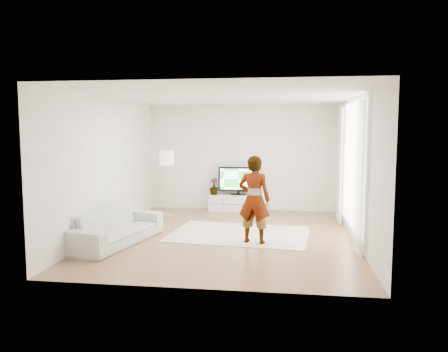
# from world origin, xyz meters

# --- Properties ---
(floor) EXTENTS (6.00, 6.00, 0.00)m
(floor) POSITION_xyz_m (0.00, 0.00, 0.00)
(floor) COLOR #A3754A
(floor) RESTS_ON ground
(ceiling) EXTENTS (6.00, 6.00, 0.00)m
(ceiling) POSITION_xyz_m (0.00, 0.00, 2.80)
(ceiling) COLOR white
(ceiling) RESTS_ON wall_back
(wall_left) EXTENTS (0.02, 6.00, 2.80)m
(wall_left) POSITION_xyz_m (-2.50, 0.00, 1.40)
(wall_left) COLOR silver
(wall_left) RESTS_ON floor
(wall_right) EXTENTS (0.02, 6.00, 2.80)m
(wall_right) POSITION_xyz_m (2.50, 0.00, 1.40)
(wall_right) COLOR silver
(wall_right) RESTS_ON floor
(wall_back) EXTENTS (5.00, 0.02, 2.80)m
(wall_back) POSITION_xyz_m (0.00, 3.00, 1.40)
(wall_back) COLOR silver
(wall_back) RESTS_ON floor
(wall_front) EXTENTS (5.00, 0.02, 2.80)m
(wall_front) POSITION_xyz_m (0.00, -3.00, 1.40)
(wall_front) COLOR silver
(wall_front) RESTS_ON floor
(window) EXTENTS (0.01, 2.60, 2.50)m
(window) POSITION_xyz_m (2.48, 0.30, 1.45)
(window) COLOR white
(window) RESTS_ON wall_right
(curtain_near) EXTENTS (0.04, 0.70, 2.60)m
(curtain_near) POSITION_xyz_m (2.40, -1.00, 1.35)
(curtain_near) COLOR white
(curtain_near) RESTS_ON floor
(curtain_far) EXTENTS (0.04, 0.70, 2.60)m
(curtain_far) POSITION_xyz_m (2.40, 1.60, 1.35)
(curtain_far) COLOR white
(curtain_far) RESTS_ON floor
(media_console) EXTENTS (1.54, 0.44, 0.43)m
(media_console) POSITION_xyz_m (-0.06, 2.76, 0.22)
(media_console) COLOR silver
(media_console) RESTS_ON floor
(television) EXTENTS (1.07, 0.21, 0.74)m
(television) POSITION_xyz_m (-0.06, 2.79, 0.84)
(television) COLOR black
(television) RESTS_ON media_console
(game_console) EXTENTS (0.07, 0.15, 0.19)m
(game_console) POSITION_xyz_m (0.62, 2.76, 0.53)
(game_console) COLOR white
(game_console) RESTS_ON media_console
(potted_plant) EXTENTS (0.29, 0.29, 0.44)m
(potted_plant) POSITION_xyz_m (-0.71, 2.77, 0.65)
(potted_plant) COLOR #3F7238
(potted_plant) RESTS_ON media_console
(rug) EXTENTS (2.96, 2.27, 0.01)m
(rug) POSITION_xyz_m (0.24, 0.19, 0.01)
(rug) COLOR beige
(rug) RESTS_ON floor
(player) EXTENTS (0.67, 0.50, 1.66)m
(player) POSITION_xyz_m (0.58, -0.50, 0.85)
(player) COLOR #334772
(player) RESTS_ON rug
(sofa) EXTENTS (1.30, 2.35, 0.65)m
(sofa) POSITION_xyz_m (-2.02, -0.88, 0.32)
(sofa) COLOR beige
(sofa) RESTS_ON floor
(floor_lamp) EXTENTS (0.36, 0.36, 1.62)m
(floor_lamp) POSITION_xyz_m (-1.78, 2.00, 1.37)
(floor_lamp) COLOR silver
(floor_lamp) RESTS_ON floor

